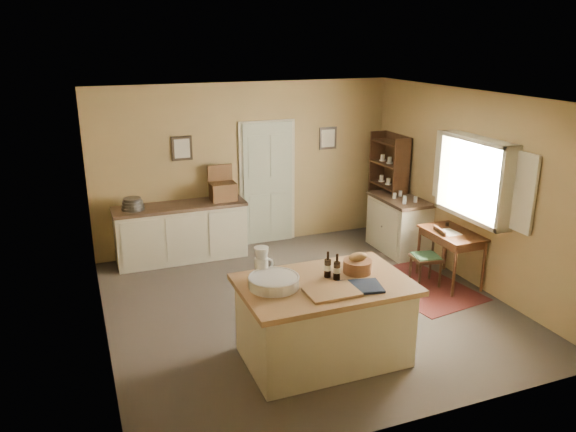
% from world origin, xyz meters
% --- Properties ---
extents(ground, '(5.00, 5.00, 0.00)m').
position_xyz_m(ground, '(0.00, 0.00, 0.00)').
color(ground, '#4C443A').
rests_on(ground, ground).
extents(wall_back, '(5.00, 0.10, 2.70)m').
position_xyz_m(wall_back, '(0.00, 2.50, 1.35)').
color(wall_back, '#997A47').
rests_on(wall_back, ground).
extents(wall_front, '(5.00, 0.10, 2.70)m').
position_xyz_m(wall_front, '(0.00, -2.50, 1.35)').
color(wall_front, '#997A47').
rests_on(wall_front, ground).
extents(wall_left, '(0.10, 5.00, 2.70)m').
position_xyz_m(wall_left, '(-2.50, 0.00, 1.35)').
color(wall_left, '#997A47').
rests_on(wall_left, ground).
extents(wall_right, '(0.10, 5.00, 2.70)m').
position_xyz_m(wall_right, '(2.50, 0.00, 1.35)').
color(wall_right, '#997A47').
rests_on(wall_right, ground).
extents(ceiling, '(5.00, 5.00, 0.00)m').
position_xyz_m(ceiling, '(0.00, 0.00, 2.70)').
color(ceiling, silver).
rests_on(ceiling, wall_back).
extents(door, '(0.97, 0.06, 2.11)m').
position_xyz_m(door, '(0.35, 2.47, 1.05)').
color(door, '#A3A98C').
rests_on(door, ground).
extents(framed_prints, '(2.82, 0.02, 0.38)m').
position_xyz_m(framed_prints, '(0.20, 2.48, 1.72)').
color(framed_prints, black).
rests_on(framed_prints, ground).
extents(window, '(0.25, 1.99, 1.12)m').
position_xyz_m(window, '(2.42, -0.20, 1.55)').
color(window, beige).
rests_on(window, ground).
extents(work_island, '(1.80, 1.18, 1.20)m').
position_xyz_m(work_island, '(-0.32, -1.22, 0.48)').
color(work_island, beige).
rests_on(work_island, ground).
extents(sideboard, '(2.03, 0.58, 1.18)m').
position_xyz_m(sideboard, '(-1.18, 2.20, 0.48)').
color(sideboard, beige).
rests_on(sideboard, ground).
extents(rug, '(1.32, 1.74, 0.01)m').
position_xyz_m(rug, '(1.75, -0.07, 0.00)').
color(rug, '#4F1C18').
rests_on(rug, ground).
extents(writing_desk, '(0.56, 0.92, 0.82)m').
position_xyz_m(writing_desk, '(2.20, -0.07, 0.67)').
color(writing_desk, '#361C0E').
rests_on(writing_desk, ground).
extents(desk_chair, '(0.43, 0.43, 0.81)m').
position_xyz_m(desk_chair, '(1.84, -0.01, 0.40)').
color(desk_chair, '#311D11').
rests_on(desk_chair, ground).
extents(right_cabinet, '(0.62, 1.11, 0.99)m').
position_xyz_m(right_cabinet, '(2.20, 1.30, 0.46)').
color(right_cabinet, beige).
rests_on(right_cabinet, ground).
extents(shelving_unit, '(0.31, 0.82, 1.83)m').
position_xyz_m(shelving_unit, '(2.35, 1.86, 0.91)').
color(shelving_unit, '#311D11').
rests_on(shelving_unit, ground).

